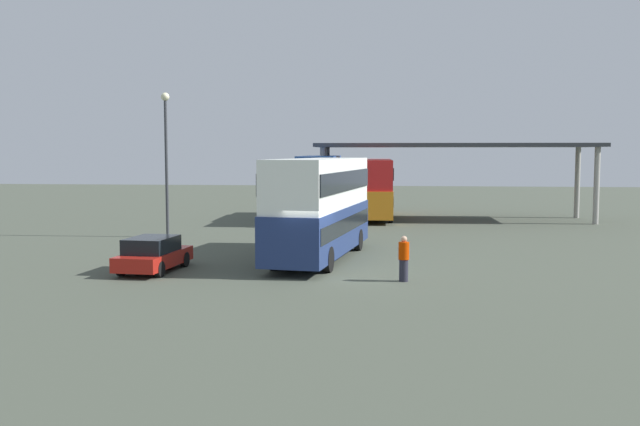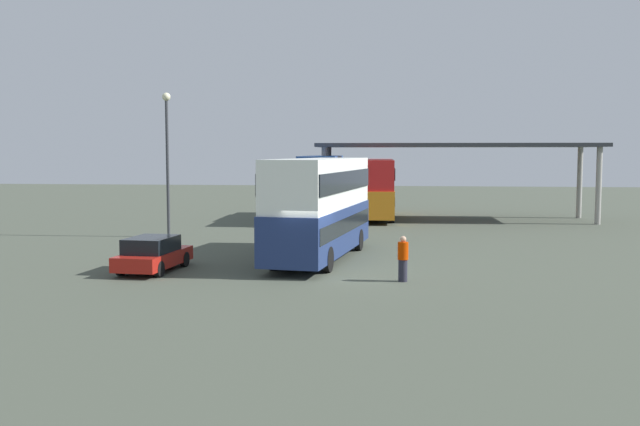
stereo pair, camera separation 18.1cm
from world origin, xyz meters
name	(u,v)px [view 2 (the right image)]	position (x,y,z in m)	size (l,w,h in m)	color
ground_plane	(318,276)	(0.00, 0.00, 0.00)	(140.00, 140.00, 0.00)	#454C3F
double_decker_main	(320,204)	(-0.40, 4.11, 2.36)	(3.72, 10.27, 4.32)	navy
parked_hatchback	(153,254)	(-6.47, 0.34, 0.67)	(2.01, 4.05, 1.35)	#AA1C14
double_decker_near_canopy	(322,185)	(-2.28, 21.72, 2.37)	(2.81, 10.77, 4.33)	silver
double_decker_mid_row	(375,186)	(1.26, 23.33, 2.24)	(2.87, 10.75, 4.07)	orange
depot_canopy	(456,149)	(6.72, 22.53, 4.81)	(18.83, 6.05, 5.17)	#33353A
lamppost_tall	(167,147)	(-9.46, 11.06, 4.88)	(0.44, 0.44, 7.75)	#33353A
pedestrian_waiting	(403,259)	(3.12, -0.72, 0.81)	(0.38, 0.38, 1.63)	#262633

